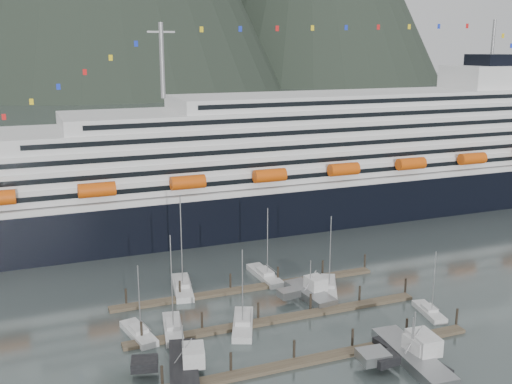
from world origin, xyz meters
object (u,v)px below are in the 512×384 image
sailboat_d (329,288)px  trawler_a (182,366)px  sailboat_a (139,334)px  trawler_c (411,355)px  trawler_d (410,356)px  sailboat_h (429,312)px  sailboat_g (265,276)px  trawler_e (309,292)px  sailboat_b (173,329)px  sailboat_c (243,325)px  cruise_ship (324,167)px  sailboat_e (182,288)px

sailboat_d → trawler_a: (-30.68, -17.04, 0.50)m
sailboat_a → trawler_c: 38.67m
trawler_c → trawler_d: bearing=102.4°
trawler_a → trawler_d: (29.01, -8.82, -0.01)m
sailboat_d → sailboat_h: (10.05, -14.59, -0.02)m
sailboat_h → trawler_c: size_ratio=0.70×
sailboat_g → trawler_a: bearing=137.5°
trawler_c → trawler_e: bearing=11.8°
sailboat_b → sailboat_c: sailboat_b is taller
sailboat_b → cruise_ship: bearing=-35.9°
sailboat_a → trawler_e: bearing=-94.4°
cruise_ship → trawler_c: bearing=-108.6°
sailboat_b → sailboat_h: 40.17m
sailboat_g → trawler_c: (6.82, -34.98, 0.56)m
sailboat_a → sailboat_d: 34.48m
cruise_ship → sailboat_e: size_ratio=11.79×
sailboat_a → trawler_e: (29.47, 3.40, 0.50)m
sailboat_e → sailboat_g: 15.53m
sailboat_d → sailboat_g: bearing=68.9°
sailboat_h → sailboat_d: bearing=44.4°
trawler_c → trawler_a: bearing=77.6°
sailboat_c → sailboat_h: 29.72m
sailboat_b → sailboat_e: sailboat_e is taller
sailboat_g → trawler_d: 35.63m
sailboat_g → sailboat_h: (18.33, -23.74, -0.04)m
trawler_d → sailboat_h: bearing=-52.2°
sailboat_d → sailboat_e: size_ratio=0.79×
sailboat_a → sailboat_b: sailboat_b is taller
sailboat_g → trawler_e: size_ratio=1.23×
sailboat_e → sailboat_g: sailboat_e is taller
sailboat_b → trawler_c: size_ratio=1.00×
sailboat_e → trawler_a: bearing=174.6°
sailboat_d → trawler_e: (-4.63, -1.68, 0.50)m
sailboat_h → sailboat_a: bearing=87.7°
sailboat_g → sailboat_a: bearing=116.9°
sailboat_a → sailboat_c: size_ratio=0.89×
cruise_ship → trawler_d: bearing=-108.7°
cruise_ship → sailboat_a: size_ratio=17.91×
trawler_e → cruise_ship: bearing=-36.7°
sailboat_c → sailboat_d: sailboat_d is taller
sailboat_a → trawler_d: (32.43, -20.77, 0.50)m
trawler_a → trawler_c: size_ratio=0.86×
cruise_ship → sailboat_b: 72.17m
cruise_ship → trawler_d: 74.71m
sailboat_b → sailboat_e: 15.54m
sailboat_a → sailboat_g: 29.48m
trawler_c → sailboat_e: bearing=36.9°
sailboat_d → trawler_e: size_ratio=1.23×
sailboat_b → sailboat_h: sailboat_b is taller
sailboat_b → trawler_a: size_ratio=1.16×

